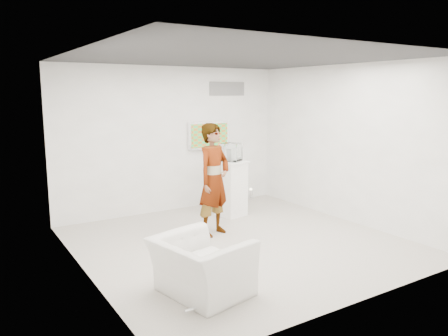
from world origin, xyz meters
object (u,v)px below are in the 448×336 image
(tv, at_px, (209,135))
(person, at_px, (214,180))
(armchair, at_px, (201,266))
(floor_uplight, at_px, (251,194))
(pedestal, at_px, (231,188))

(tv, distance_m, person, 2.16)
(tv, xyz_separation_m, person, (-0.97, -1.84, -0.57))
(armchair, distance_m, floor_uplight, 5.00)
(person, distance_m, armchair, 2.42)
(armchair, bearing_deg, person, -46.47)
(person, bearing_deg, armchair, -145.35)
(armchair, xyz_separation_m, pedestal, (2.24, 2.77, 0.20))
(armchair, height_order, pedestal, pedestal)
(pedestal, xyz_separation_m, floor_uplight, (1.15, 0.90, -0.44))
(person, xyz_separation_m, pedestal, (0.91, 0.85, -0.42))
(armchair, relative_size, pedestal, 0.98)
(tv, distance_m, armchair, 4.57)
(pedestal, bearing_deg, armchair, -129.00)
(person, bearing_deg, floor_uplight, 19.86)
(person, height_order, floor_uplight, person)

